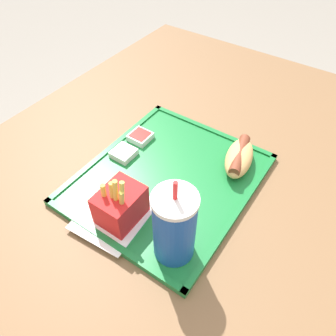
{
  "coord_description": "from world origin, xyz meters",
  "views": [
    {
      "loc": [
        0.42,
        0.26,
        1.31
      ],
      "look_at": [
        0.03,
        -0.01,
        0.82
      ],
      "focal_mm": 35.0,
      "sensor_mm": 36.0,
      "label": 1
    }
  ],
  "objects_px": {
    "sauce_cup_mayo": "(124,153)",
    "sauce_cup_ketchup": "(140,136)",
    "soda_cup": "(174,226)",
    "hot_dog_far": "(239,157)",
    "fries_carton": "(120,205)"
  },
  "relations": [
    {
      "from": "soda_cup",
      "to": "fries_carton",
      "type": "distance_m",
      "value": 0.13
    },
    {
      "from": "fries_carton",
      "to": "sauce_cup_mayo",
      "type": "bearing_deg",
      "value": -141.16
    },
    {
      "from": "fries_carton",
      "to": "sauce_cup_ketchup",
      "type": "height_order",
      "value": "fries_carton"
    },
    {
      "from": "sauce_cup_mayo",
      "to": "hot_dog_far",
      "type": "bearing_deg",
      "value": 118.17
    },
    {
      "from": "hot_dog_far",
      "to": "sauce_cup_mayo",
      "type": "distance_m",
      "value": 0.26
    },
    {
      "from": "hot_dog_far",
      "to": "sauce_cup_mayo",
      "type": "xyz_separation_m",
      "value": [
        0.12,
        -0.23,
        -0.01
      ]
    },
    {
      "from": "soda_cup",
      "to": "sauce_cup_mayo",
      "type": "relative_size",
      "value": 3.73
    },
    {
      "from": "soda_cup",
      "to": "hot_dog_far",
      "type": "height_order",
      "value": "soda_cup"
    },
    {
      "from": "fries_carton",
      "to": "sauce_cup_ketchup",
      "type": "distance_m",
      "value": 0.23
    },
    {
      "from": "fries_carton",
      "to": "sauce_cup_ketchup",
      "type": "relative_size",
      "value": 2.45
    },
    {
      "from": "hot_dog_far",
      "to": "sauce_cup_mayo",
      "type": "relative_size",
      "value": 2.75
    },
    {
      "from": "soda_cup",
      "to": "fries_carton",
      "type": "relative_size",
      "value": 1.52
    },
    {
      "from": "sauce_cup_mayo",
      "to": "sauce_cup_ketchup",
      "type": "distance_m",
      "value": 0.07
    },
    {
      "from": "soda_cup",
      "to": "sauce_cup_mayo",
      "type": "bearing_deg",
      "value": -120.49
    },
    {
      "from": "sauce_cup_mayo",
      "to": "sauce_cup_ketchup",
      "type": "bearing_deg",
      "value": -176.86
    }
  ]
}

